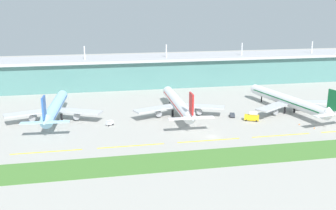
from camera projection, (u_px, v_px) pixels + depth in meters
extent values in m
plane|color=#A8A59E|center=(213.00, 137.00, 171.26)|extent=(600.00, 600.00, 0.00)
cube|color=slate|center=(165.00, 72.00, 277.28)|extent=(280.00, 28.00, 19.02)
cube|color=#B2B2B7|center=(165.00, 58.00, 274.58)|extent=(288.00, 34.00, 1.80)
cylinder|color=silver|center=(85.00, 53.00, 257.36)|extent=(0.90, 0.90, 9.00)
cylinder|color=silver|center=(166.00, 51.00, 267.88)|extent=(0.90, 0.90, 9.00)
cylinder|color=silver|center=(242.00, 49.00, 278.40)|extent=(0.90, 0.90, 9.00)
cylinder|color=silver|center=(312.00, 47.00, 288.92)|extent=(0.90, 0.90, 9.00)
cylinder|color=#9ED1EA|center=(55.00, 107.00, 195.18)|extent=(9.40, 52.91, 5.80)
cone|color=#9ED1EA|center=(63.00, 94.00, 222.31)|extent=(5.77, 4.37, 5.51)
cone|color=#9ED1EA|center=(45.00, 122.00, 166.78)|extent=(5.37, 6.95, 5.72)
cube|color=#2D5BB7|center=(44.00, 107.00, 166.07)|extent=(1.14, 6.43, 9.50)
cube|color=#9ED1EA|center=(32.00, 123.00, 166.64)|extent=(10.20, 3.88, 0.36)
cube|color=#9ED1EA|center=(58.00, 122.00, 167.98)|extent=(10.20, 3.88, 0.36)
cube|color=#B7BABF|center=(29.00, 113.00, 189.81)|extent=(24.93, 13.91, 0.70)
cylinder|color=gray|center=(33.00, 117.00, 192.06)|extent=(3.50, 4.71, 3.20)
cube|color=#B7BABF|center=(79.00, 111.00, 192.75)|extent=(24.56, 16.61, 0.70)
cylinder|color=gray|center=(77.00, 116.00, 194.71)|extent=(3.50, 4.71, 3.20)
cylinder|color=black|center=(61.00, 106.00, 215.31)|extent=(0.70, 0.70, 3.60)
cylinder|color=black|center=(49.00, 118.00, 193.13)|extent=(1.10, 1.10, 3.60)
cylinder|color=black|center=(62.00, 117.00, 193.92)|extent=(1.10, 1.10, 3.60)
cube|color=#2D5BB7|center=(55.00, 106.00, 195.08)|extent=(9.08, 47.67, 0.60)
cylinder|color=white|center=(177.00, 103.00, 203.46)|extent=(6.70, 57.57, 5.80)
cone|color=white|center=(167.00, 90.00, 232.67)|extent=(5.57, 4.09, 5.51)
cone|color=white|center=(192.00, 118.00, 172.98)|extent=(5.03, 6.70, 5.72)
cube|color=red|center=(191.00, 104.00, 172.26)|extent=(0.80, 6.41, 9.50)
cube|color=white|center=(180.00, 119.00, 172.56)|extent=(10.05, 3.36, 0.36)
cube|color=white|center=(203.00, 117.00, 174.46)|extent=(10.05, 3.36, 0.36)
cube|color=#B7BABF|center=(156.00, 109.00, 197.51)|extent=(24.84, 14.99, 0.70)
cylinder|color=gray|center=(158.00, 113.00, 199.82)|extent=(3.27, 4.55, 3.20)
cube|color=#B7BABF|center=(201.00, 106.00, 201.67)|extent=(24.75, 15.60, 0.70)
cylinder|color=gray|center=(198.00, 111.00, 203.55)|extent=(3.27, 4.55, 3.20)
cylinder|color=black|center=(170.00, 102.00, 225.16)|extent=(0.70, 0.70, 3.60)
cylinder|color=black|center=(173.00, 113.00, 201.27)|extent=(1.10, 1.10, 3.60)
cylinder|color=black|center=(184.00, 113.00, 202.38)|extent=(1.10, 1.10, 3.60)
cube|color=red|center=(177.00, 102.00, 203.35)|extent=(6.65, 51.82, 0.60)
cylinder|color=silver|center=(287.00, 100.00, 209.25)|extent=(17.11, 60.56, 5.80)
cone|color=silver|center=(253.00, 88.00, 238.14)|extent=(6.17, 4.97, 5.51)
cone|color=silver|center=(333.00, 114.00, 179.16)|extent=(6.09, 7.44, 5.72)
cube|color=#146B38|center=(333.00, 100.00, 178.38)|extent=(1.89, 6.42, 9.50)
cube|color=silver|center=(323.00, 115.00, 177.66)|extent=(10.42, 5.03, 0.36)
cube|color=#B7BABF|center=(273.00, 107.00, 201.27)|extent=(23.85, 18.73, 0.70)
cylinder|color=gray|center=(273.00, 111.00, 203.72)|extent=(3.99, 5.02, 3.20)
cube|color=#B7BABF|center=(310.00, 102.00, 209.98)|extent=(24.86, 11.31, 0.70)
cylinder|color=gray|center=(306.00, 107.00, 211.56)|extent=(3.99, 5.02, 3.20)
cylinder|color=black|center=(261.00, 99.00, 230.79)|extent=(0.70, 0.70, 3.60)
cylinder|color=black|center=(285.00, 110.00, 206.62)|extent=(1.10, 1.10, 3.60)
cylinder|color=black|center=(294.00, 109.00, 208.94)|extent=(1.10, 1.10, 3.60)
cube|color=#146B38|center=(287.00, 99.00, 209.15)|extent=(16.00, 54.62, 0.60)
cube|color=yellow|center=(47.00, 152.00, 154.06)|extent=(28.00, 0.70, 0.04)
cube|color=yellow|center=(131.00, 146.00, 160.45)|extent=(28.00, 0.70, 0.04)
cube|color=yellow|center=(209.00, 140.00, 166.83)|extent=(28.00, 0.70, 0.04)
cube|color=yellow|center=(281.00, 135.00, 173.22)|extent=(28.00, 0.70, 0.04)
cube|color=#477A33|center=(231.00, 157.00, 149.35)|extent=(300.00, 18.00, 0.10)
cube|color=silver|center=(110.00, 123.00, 186.93)|extent=(3.98, 3.56, 1.60)
cube|color=silver|center=(110.00, 121.00, 186.64)|extent=(3.68, 3.35, 0.16)
cylinder|color=black|center=(111.00, 124.00, 188.56)|extent=(0.94, 0.81, 0.90)
cylinder|color=black|center=(113.00, 124.00, 187.49)|extent=(0.94, 0.81, 0.90)
cylinder|color=black|center=(107.00, 125.00, 186.79)|extent=(0.94, 0.81, 0.90)
cylinder|color=black|center=(109.00, 125.00, 185.72)|extent=(0.94, 0.81, 0.90)
cube|color=#333842|center=(232.00, 115.00, 200.58)|extent=(3.53, 4.89, 1.40)
cylinder|color=black|center=(235.00, 117.00, 199.19)|extent=(0.59, 0.96, 0.90)
cylinder|color=black|center=(230.00, 117.00, 199.37)|extent=(0.59, 0.96, 0.90)
cylinder|color=black|center=(234.00, 115.00, 202.16)|extent=(0.59, 0.96, 0.90)
cylinder|color=black|center=(230.00, 115.00, 202.34)|extent=(0.59, 0.96, 0.90)
cube|color=gold|center=(252.00, 118.00, 194.06)|extent=(7.60, 5.55, 2.60)
cylinder|color=silver|center=(253.00, 113.00, 193.29)|extent=(4.47, 3.58, 2.00)
cylinder|color=black|center=(246.00, 120.00, 193.96)|extent=(0.96, 0.72, 0.90)
cylinder|color=black|center=(247.00, 119.00, 196.13)|extent=(0.96, 0.72, 0.90)
cylinder|color=black|center=(256.00, 121.00, 192.67)|extent=(0.96, 0.72, 0.90)
cylinder|color=black|center=(257.00, 120.00, 194.85)|extent=(0.96, 0.72, 0.90)
cone|color=orange|center=(314.00, 128.00, 182.58)|extent=(0.56, 0.56, 0.70)
cone|color=orange|center=(299.00, 124.00, 188.06)|extent=(0.56, 0.56, 0.70)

